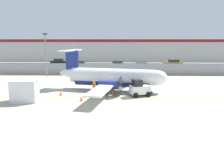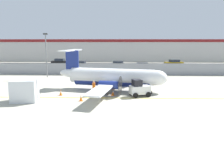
{
  "view_description": "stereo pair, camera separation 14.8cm",
  "coord_description": "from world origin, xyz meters",
  "px_view_note": "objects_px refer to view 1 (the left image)",
  "views": [
    {
      "loc": [
        0.78,
        -20.59,
        6.03
      ],
      "look_at": [
        0.13,
        6.79,
        1.8
      ],
      "focal_mm": 35.0,
      "sensor_mm": 36.0,
      "label": 1
    },
    {
      "loc": [
        0.93,
        -20.58,
        6.03
      ],
      "look_at": [
        0.13,
        6.79,
        1.8
      ],
      "focal_mm": 35.0,
      "sensor_mm": 36.0,
      "label": 2
    }
  ],
  "objects_px": {
    "cargo_container": "(25,91)",
    "apron_light_pole": "(46,51)",
    "traffic_cone_near_left": "(61,93)",
    "traffic_cone_near_right": "(81,98)",
    "traffic_cone_far_right": "(113,93)",
    "ground_crew_worker": "(94,87)",
    "commuter_airplane": "(114,77)",
    "parked_car_0": "(59,62)",
    "traffic_cone_far_left": "(113,87)",
    "parked_car_3": "(142,67)",
    "parked_car_2": "(118,65)",
    "parked_car_4": "(173,63)",
    "baggage_tug": "(140,89)",
    "parked_car_1": "(79,65)"
  },
  "relations": [
    {
      "from": "commuter_airplane",
      "to": "cargo_container",
      "type": "bearing_deg",
      "value": -137.35
    },
    {
      "from": "traffic_cone_near_left",
      "to": "traffic_cone_near_right",
      "type": "height_order",
      "value": "same"
    },
    {
      "from": "baggage_tug",
      "to": "cargo_container",
      "type": "distance_m",
      "value": 11.95
    },
    {
      "from": "baggage_tug",
      "to": "parked_car_3",
      "type": "height_order",
      "value": "baggage_tug"
    },
    {
      "from": "traffic_cone_far_left",
      "to": "parked_car_3",
      "type": "relative_size",
      "value": 0.15
    },
    {
      "from": "baggage_tug",
      "to": "parked_car_2",
      "type": "bearing_deg",
      "value": 77.31
    },
    {
      "from": "traffic_cone_near_right",
      "to": "parked_car_2",
      "type": "xyz_separation_m",
      "value": [
        3.85,
        25.85,
        0.58
      ]
    },
    {
      "from": "cargo_container",
      "to": "parked_car_0",
      "type": "relative_size",
      "value": 0.63
    },
    {
      "from": "parked_car_1",
      "to": "traffic_cone_far_right",
      "type": "bearing_deg",
      "value": 113.07
    },
    {
      "from": "traffic_cone_near_left",
      "to": "parked_car_4",
      "type": "height_order",
      "value": "parked_car_4"
    },
    {
      "from": "parked_car_2",
      "to": "parked_car_3",
      "type": "relative_size",
      "value": 1.0
    },
    {
      "from": "baggage_tug",
      "to": "traffic_cone_near_left",
      "type": "bearing_deg",
      "value": 160.79
    },
    {
      "from": "traffic_cone_far_left",
      "to": "apron_light_pole",
      "type": "bearing_deg",
      "value": 141.87
    },
    {
      "from": "parked_car_2",
      "to": "traffic_cone_far_right",
      "type": "bearing_deg",
      "value": -85.52
    },
    {
      "from": "traffic_cone_far_right",
      "to": "parked_car_1",
      "type": "distance_m",
      "value": 25.01
    },
    {
      "from": "traffic_cone_near_right",
      "to": "parked_car_3",
      "type": "relative_size",
      "value": 0.15
    },
    {
      "from": "traffic_cone_near_left",
      "to": "apron_light_pole",
      "type": "distance_m",
      "value": 13.9
    },
    {
      "from": "parked_car_1",
      "to": "parked_car_3",
      "type": "relative_size",
      "value": 0.99
    },
    {
      "from": "traffic_cone_near_right",
      "to": "traffic_cone_near_left",
      "type": "bearing_deg",
      "value": 139.92
    },
    {
      "from": "parked_car_0",
      "to": "parked_car_3",
      "type": "xyz_separation_m",
      "value": [
        19.4,
        -9.4,
        0.0
      ]
    },
    {
      "from": "cargo_container",
      "to": "traffic_cone_far_left",
      "type": "bearing_deg",
      "value": 25.82
    },
    {
      "from": "baggage_tug",
      "to": "parked_car_2",
      "type": "xyz_separation_m",
      "value": [
        -2.25,
        23.77,
        0.04
      ]
    },
    {
      "from": "parked_car_3",
      "to": "parked_car_4",
      "type": "bearing_deg",
      "value": 49.05
    },
    {
      "from": "traffic_cone_near_left",
      "to": "parked_car_3",
      "type": "xyz_separation_m",
      "value": [
        11.42,
        20.42,
        0.58
      ]
    },
    {
      "from": "cargo_container",
      "to": "apron_light_pole",
      "type": "relative_size",
      "value": 0.36
    },
    {
      "from": "apron_light_pole",
      "to": "parked_car_2",
      "type": "bearing_deg",
      "value": 43.73
    },
    {
      "from": "traffic_cone_far_right",
      "to": "apron_light_pole",
      "type": "relative_size",
      "value": 0.09
    },
    {
      "from": "ground_crew_worker",
      "to": "parked_car_2",
      "type": "xyz_separation_m",
      "value": [
        2.77,
        23.7,
        -0.06
      ]
    },
    {
      "from": "traffic_cone_far_right",
      "to": "ground_crew_worker",
      "type": "bearing_deg",
      "value": -174.83
    },
    {
      "from": "ground_crew_worker",
      "to": "traffic_cone_far_right",
      "type": "height_order",
      "value": "ground_crew_worker"
    },
    {
      "from": "traffic_cone_far_left",
      "to": "traffic_cone_far_right",
      "type": "relative_size",
      "value": 1.0
    },
    {
      "from": "traffic_cone_near_left",
      "to": "apron_light_pole",
      "type": "bearing_deg",
      "value": 114.24
    },
    {
      "from": "traffic_cone_near_right",
      "to": "parked_car_2",
      "type": "height_order",
      "value": "parked_car_2"
    },
    {
      "from": "parked_car_3",
      "to": "traffic_cone_far_left",
      "type": "bearing_deg",
      "value": -101.99
    },
    {
      "from": "parked_car_0",
      "to": "apron_light_pole",
      "type": "relative_size",
      "value": 0.58
    },
    {
      "from": "ground_crew_worker",
      "to": "parked_car_3",
      "type": "bearing_deg",
      "value": -85.04
    },
    {
      "from": "commuter_airplane",
      "to": "cargo_container",
      "type": "height_order",
      "value": "commuter_airplane"
    },
    {
      "from": "traffic_cone_far_left",
      "to": "parked_car_4",
      "type": "relative_size",
      "value": 0.15
    },
    {
      "from": "traffic_cone_near_right",
      "to": "traffic_cone_far_right",
      "type": "xyz_separation_m",
      "value": [
        3.18,
        2.33,
        0.0
      ]
    },
    {
      "from": "cargo_container",
      "to": "parked_car_3",
      "type": "distance_m",
      "value": 27.06
    },
    {
      "from": "baggage_tug",
      "to": "ground_crew_worker",
      "type": "relative_size",
      "value": 1.5
    },
    {
      "from": "traffic_cone_near_right",
      "to": "apron_light_pole",
      "type": "xyz_separation_m",
      "value": [
        -8.13,
        14.38,
        3.99
      ]
    },
    {
      "from": "traffic_cone_near_left",
      "to": "traffic_cone_near_right",
      "type": "distance_m",
      "value": 3.49
    },
    {
      "from": "parked_car_0",
      "to": "parked_car_2",
      "type": "height_order",
      "value": "same"
    },
    {
      "from": "commuter_airplane",
      "to": "baggage_tug",
      "type": "xyz_separation_m",
      "value": [
        2.89,
        -2.9,
        -0.75
      ]
    },
    {
      "from": "traffic_cone_far_right",
      "to": "traffic_cone_near_left",
      "type": "bearing_deg",
      "value": -179.13
    },
    {
      "from": "commuter_airplane",
      "to": "parked_car_0",
      "type": "xyz_separation_m",
      "value": [
        -13.86,
        27.1,
        -0.71
      ]
    },
    {
      "from": "parked_car_0",
      "to": "traffic_cone_far_left",
      "type": "bearing_deg",
      "value": -62.18
    },
    {
      "from": "commuter_airplane",
      "to": "parked_car_2",
      "type": "height_order",
      "value": "commuter_airplane"
    },
    {
      "from": "cargo_container",
      "to": "apron_light_pole",
      "type": "xyz_separation_m",
      "value": [
        -2.52,
        14.65,
        3.2
      ]
    }
  ]
}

